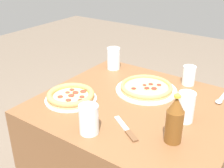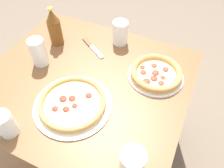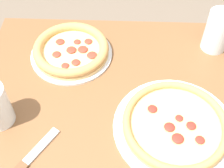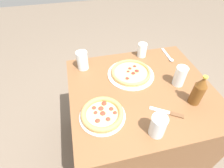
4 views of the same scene
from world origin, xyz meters
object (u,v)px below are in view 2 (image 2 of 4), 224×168
(pizza_salami, at_px, (156,73))
(beer_bottle, at_px, (54,27))
(knife, at_px, (92,47))
(pizza_pepperoni, at_px, (73,103))
(glass_lemonade, at_px, (39,53))
(glass_cola, at_px, (132,165))
(glass_water, at_px, (120,33))
(glass_orange_juice, at_px, (6,125))

(pizza_salami, xyz_separation_m, beer_bottle, (-0.58, 0.02, 0.08))
(beer_bottle, xyz_separation_m, knife, (0.19, 0.04, -0.10))
(pizza_pepperoni, bearing_deg, glass_lemonade, 150.07)
(glass_cola, bearing_deg, glass_water, 116.25)
(glass_lemonade, xyz_separation_m, glass_orange_juice, (0.13, -0.38, -0.01))
(pizza_salami, distance_m, knife, 0.39)
(pizza_salami, xyz_separation_m, glass_orange_juice, (-0.43, -0.53, 0.03))
(pizza_pepperoni, relative_size, glass_water, 2.59)
(glass_orange_juice, xyz_separation_m, knife, (0.05, 0.59, -0.05))
(glass_cola, relative_size, knife, 0.77)
(knife, bearing_deg, glass_cola, -50.83)
(glass_water, xyz_separation_m, glass_cola, (0.32, -0.65, 0.00))
(glass_cola, relative_size, glass_orange_juice, 1.26)
(pizza_pepperoni, height_order, beer_bottle, beer_bottle)
(pizza_salami, relative_size, beer_bottle, 1.26)
(glass_water, distance_m, beer_bottle, 0.35)
(glass_water, height_order, glass_cola, glass_cola)
(beer_bottle, relative_size, knife, 1.18)
(pizza_salami, relative_size, knife, 1.48)
(pizza_pepperoni, height_order, glass_lemonade, glass_lemonade)
(pizza_salami, height_order, glass_orange_juice, glass_orange_juice)
(knife, bearing_deg, glass_lemonade, -129.21)
(glass_lemonade, height_order, beer_bottle, beer_bottle)
(glass_cola, distance_m, beer_bottle, 0.81)
(glass_water, height_order, beer_bottle, beer_bottle)
(pizza_pepperoni, bearing_deg, glass_water, 88.61)
(beer_bottle, distance_m, knife, 0.22)
(glass_orange_juice, relative_size, knife, 0.61)
(glass_water, height_order, knife, glass_water)
(glass_water, relative_size, glass_orange_juice, 1.17)
(glass_cola, xyz_separation_m, beer_bottle, (-0.64, 0.50, 0.04))
(glass_water, bearing_deg, glass_lemonade, -133.05)
(pizza_salami, xyz_separation_m, glass_cola, (0.06, -0.48, 0.04))
(glass_cola, bearing_deg, pizza_pepperoni, 154.28)
(pizza_pepperoni, height_order, glass_orange_juice, glass_orange_juice)
(knife, bearing_deg, pizza_salami, -9.76)
(glass_orange_juice, xyz_separation_m, beer_bottle, (-0.15, 0.55, 0.05))
(pizza_salami, bearing_deg, glass_lemonade, -164.95)
(pizza_salami, distance_m, glass_water, 0.31)
(glass_cola, bearing_deg, glass_orange_juice, -173.97)
(pizza_salami, bearing_deg, glass_cola, -83.11)
(knife, bearing_deg, glass_orange_juice, -94.69)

